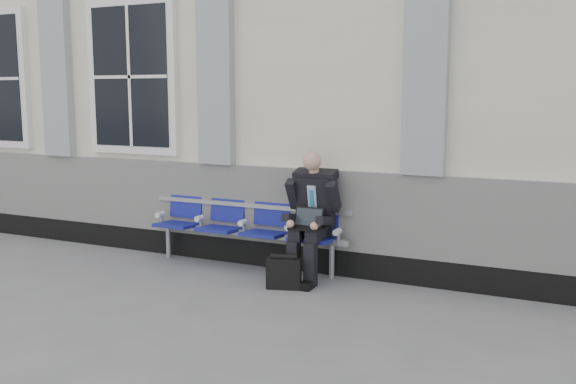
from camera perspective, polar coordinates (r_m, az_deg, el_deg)
The scene contains 5 objects.
ground at distance 7.93m, azimuth -21.75°, elevation -6.80°, with size 70.00×70.00×0.00m, color slate.
station_building at distance 10.34m, azimuth -8.17°, elevation 9.65°, with size 14.40×4.40×4.49m.
bench at distance 7.57m, azimuth -3.77°, elevation -2.62°, with size 2.60×0.47×0.91m.
businessman at distance 7.02m, azimuth 2.14°, elevation -1.70°, with size 0.57×0.77×1.42m.
briefcase at distance 6.81m, azimuth -0.38°, elevation -7.19°, with size 0.39×0.25×0.37m.
Camera 1 is at (5.67, -5.16, 2.03)m, focal length 40.00 mm.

